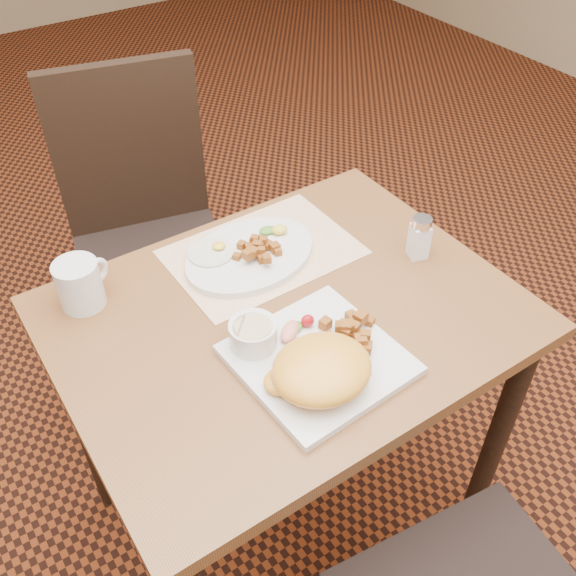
{
  "coord_description": "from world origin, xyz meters",
  "views": [
    {
      "loc": [
        -0.51,
        -0.77,
        1.64
      ],
      "look_at": [
        -0.0,
        -0.01,
        0.82
      ],
      "focal_mm": 40.0,
      "sensor_mm": 36.0,
      "label": 1
    }
  ],
  "objects_px": {
    "coffee_mug": "(80,284)",
    "chair_far": "(146,222)",
    "table": "(287,349)",
    "plate_square": "(318,359)",
    "plate_oval": "(250,255)",
    "salt_shaker": "(420,237)"
  },
  "relations": [
    {
      "from": "coffee_mug",
      "to": "chair_far",
      "type": "bearing_deg",
      "value": 56.43
    },
    {
      "from": "table",
      "to": "chair_far",
      "type": "bearing_deg",
      "value": 91.23
    },
    {
      "from": "plate_square",
      "to": "plate_oval",
      "type": "height_order",
      "value": "plate_oval"
    },
    {
      "from": "chair_far",
      "to": "plate_oval",
      "type": "xyz_separation_m",
      "value": [
        0.04,
        -0.54,
        0.22
      ]
    },
    {
      "from": "table",
      "to": "plate_oval",
      "type": "distance_m",
      "value": 0.22
    },
    {
      "from": "salt_shaker",
      "to": "coffee_mug",
      "type": "xyz_separation_m",
      "value": [
        -0.66,
        0.26,
        -0.0
      ]
    },
    {
      "from": "plate_oval",
      "to": "salt_shaker",
      "type": "bearing_deg",
      "value": -31.77
    },
    {
      "from": "chair_far",
      "to": "coffee_mug",
      "type": "distance_m",
      "value": 0.62
    },
    {
      "from": "coffee_mug",
      "to": "plate_square",
      "type": "bearing_deg",
      "value": -52.86
    },
    {
      "from": "plate_square",
      "to": "salt_shaker",
      "type": "relative_size",
      "value": 2.8
    },
    {
      "from": "plate_oval",
      "to": "salt_shaker",
      "type": "height_order",
      "value": "salt_shaker"
    },
    {
      "from": "plate_oval",
      "to": "salt_shaker",
      "type": "distance_m",
      "value": 0.37
    },
    {
      "from": "table",
      "to": "chair_far",
      "type": "height_order",
      "value": "chair_far"
    },
    {
      "from": "chair_far",
      "to": "coffee_mug",
      "type": "height_order",
      "value": "chair_far"
    },
    {
      "from": "plate_square",
      "to": "salt_shaker",
      "type": "distance_m",
      "value": 0.39
    },
    {
      "from": "salt_shaker",
      "to": "coffee_mug",
      "type": "distance_m",
      "value": 0.71
    },
    {
      "from": "plate_oval",
      "to": "salt_shaker",
      "type": "relative_size",
      "value": 3.05
    },
    {
      "from": "chair_far",
      "to": "salt_shaker",
      "type": "height_order",
      "value": "chair_far"
    },
    {
      "from": "table",
      "to": "salt_shaker",
      "type": "distance_m",
      "value": 0.37
    },
    {
      "from": "plate_square",
      "to": "salt_shaker",
      "type": "xyz_separation_m",
      "value": [
        0.36,
        0.13,
        0.04
      ]
    },
    {
      "from": "plate_square",
      "to": "plate_oval",
      "type": "xyz_separation_m",
      "value": [
        0.05,
        0.33,
        0.0
      ]
    },
    {
      "from": "chair_far",
      "to": "salt_shaker",
      "type": "relative_size",
      "value": 9.7
    }
  ]
}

